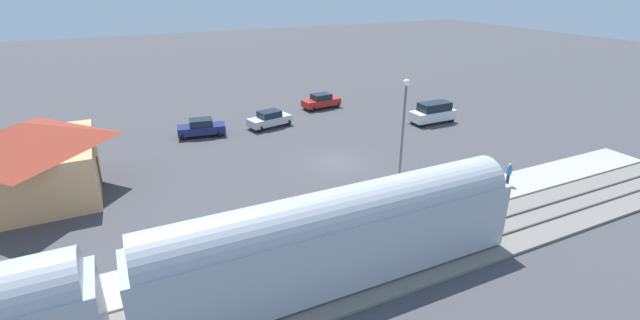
% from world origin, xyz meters
% --- Properties ---
extents(ground_plane, '(200.00, 200.00, 0.00)m').
position_xyz_m(ground_plane, '(0.00, 0.00, 0.00)').
color(ground_plane, '#424247').
extents(railway_track, '(4.80, 70.00, 0.30)m').
position_xyz_m(railway_track, '(-14.00, 0.00, 0.09)').
color(railway_track, slate).
rests_on(railway_track, ground).
extents(platform, '(3.20, 46.00, 0.30)m').
position_xyz_m(platform, '(-10.00, 0.00, 0.15)').
color(platform, '#A8A399').
rests_on(platform, ground).
extents(station_building, '(10.16, 8.76, 5.48)m').
position_xyz_m(station_building, '(4.00, 22.00, 2.84)').
color(station_building, tan).
rests_on(station_building, ground).
extents(pedestrian_on_platform, '(0.36, 0.36, 1.71)m').
position_xyz_m(pedestrian_on_platform, '(-9.91, -9.08, 1.28)').
color(pedestrian_on_platform, '#23284C').
rests_on(pedestrian_on_platform, platform).
extents(suv_white, '(1.98, 4.91, 2.22)m').
position_xyz_m(suv_white, '(5.11, -14.41, 1.15)').
color(suv_white, white).
rests_on(suv_white, ground).
extents(sedan_navy, '(2.54, 4.74, 1.74)m').
position_xyz_m(sedan_navy, '(11.62, 8.81, 0.88)').
color(sedan_navy, navy).
rests_on(sedan_navy, ground).
extents(sedan_silver, '(2.75, 4.79, 1.74)m').
position_xyz_m(sedan_silver, '(11.34, 1.84, 0.88)').
color(sedan_silver, silver).
rests_on(sedan_silver, ground).
extents(sedan_red, '(2.25, 4.65, 1.74)m').
position_xyz_m(sedan_red, '(15.39, -6.12, 0.88)').
color(sedan_red, red).
rests_on(sedan_red, ground).
extents(light_pole_near_platform, '(0.44, 0.44, 8.40)m').
position_xyz_m(light_pole_near_platform, '(-7.20, -1.25, 5.23)').
color(light_pole_near_platform, '#515156').
rests_on(light_pole_near_platform, ground).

